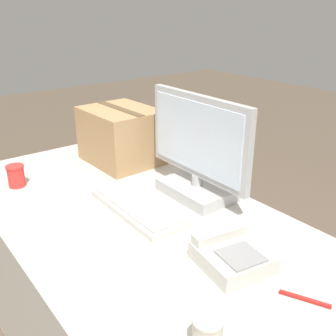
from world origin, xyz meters
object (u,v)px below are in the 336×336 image
paper_cup_left (16,176)px  monitor (198,156)px  spoon (64,214)px  pen_marker (305,299)px  keyboard (137,207)px  desk_phone (231,255)px  cardboard_box (121,136)px  paper_cup_right (207,336)px

paper_cup_left → monitor: bearing=45.7°
spoon → monitor: bearing=48.9°
paper_cup_left → pen_marker: 1.25m
monitor → keyboard: bearing=-99.3°
monitor → desk_phone: monitor is taller
keyboard → desk_phone: bearing=5.8°
paper_cup_left → cardboard_box: cardboard_box is taller
spoon → pen_marker: (0.83, 0.32, 0.00)m
desk_phone → pen_marker: 0.24m
monitor → desk_phone: (0.41, -0.23, -0.14)m
paper_cup_right → desk_phone: bearing=124.9°
paper_cup_left → cardboard_box: (0.02, 0.52, 0.09)m
paper_cup_left → desk_phone: bearing=19.1°
monitor → pen_marker: (0.65, -0.18, -0.17)m
monitor → paper_cup_left: bearing=-134.3°
cardboard_box → paper_cup_left: bearing=-92.5°
spoon → pen_marker: 0.89m
paper_cup_left → spoon: bearing=8.6°
desk_phone → cardboard_box: bearing=178.3°
paper_cup_left → paper_cup_right: bearing=2.5°
keyboard → paper_cup_right: bearing=-19.5°
monitor → keyboard: monitor is taller
monitor → paper_cup_right: (0.61, -0.51, -0.13)m
spoon → pen_marker: size_ratio=1.06×
desk_phone → paper_cup_right: size_ratio=2.35×
spoon → paper_cup_right: bearing=-21.4°
paper_cup_right → pen_marker: size_ratio=0.77×
cardboard_box → keyboard: bearing=-25.3°
monitor → spoon: (-0.18, -0.50, -0.17)m
keyboard → paper_cup_right: (0.66, -0.24, 0.04)m
paper_cup_left → spoon: (0.36, 0.05, -0.05)m
monitor → desk_phone: bearing=-28.5°
keyboard → spoon: size_ratio=3.33×
desk_phone → pen_marker: desk_phone is taller
paper_cup_left → paper_cup_right: paper_cup_right is taller
desk_phone → paper_cup_right: bearing=-45.5°
paper_cup_right → spoon: (-0.80, 0.00, -0.05)m
keyboard → paper_cup_left: (-0.50, -0.29, 0.04)m
paper_cup_left → pen_marker: paper_cup_left is taller
paper_cup_left → cardboard_box: 0.53m
monitor → paper_cup_right: size_ratio=5.45×
keyboard → pen_marker: keyboard is taller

